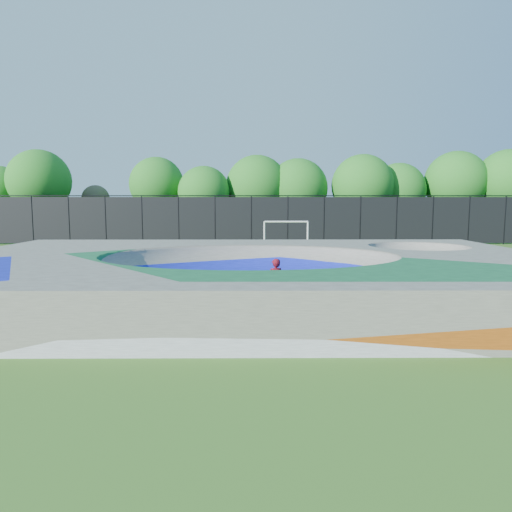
{
  "coord_description": "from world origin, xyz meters",
  "views": [
    {
      "loc": [
        0.12,
        -16.66,
        3.37
      ],
      "look_at": [
        0.26,
        3.0,
        1.1
      ],
      "focal_mm": 32.0,
      "sensor_mm": 36.0,
      "label": 1
    }
  ],
  "objects": [
    {
      "name": "soccer_goal",
      "position": [
        2.51,
        15.97,
        1.48
      ],
      "size": [
        3.23,
        0.12,
        2.13
      ],
      "color": "silver",
      "rests_on": "ground"
    },
    {
      "name": "skate_deck",
      "position": [
        0.0,
        0.0,
        0.75
      ],
      "size": [
        22.0,
        14.0,
        1.5
      ],
      "primitive_type": "cube",
      "color": "gray",
      "rests_on": "ground"
    },
    {
      "name": "fence",
      "position": [
        0.0,
        21.0,
        2.1
      ],
      "size": [
        48.09,
        0.09,
        4.04
      ],
      "color": "black",
      "rests_on": "ground"
    },
    {
      "name": "skater",
      "position": [
        0.86,
        -1.78,
        0.78
      ],
      "size": [
        0.66,
        0.55,
        1.57
      ],
      "primitive_type": "imported",
      "rotation": [
        0.0,
        0.0,
        3.49
      ],
      "color": "#B10E21",
      "rests_on": "ground"
    },
    {
      "name": "treeline",
      "position": [
        3.46,
        26.17,
        5.0
      ],
      "size": [
        52.87,
        7.33,
        8.36
      ],
      "color": "#4B3725",
      "rests_on": "ground"
    },
    {
      "name": "skateboard",
      "position": [
        0.86,
        -1.78,
        0.03
      ],
      "size": [
        0.79,
        0.56,
        0.05
      ],
      "primitive_type": "cube",
      "rotation": [
        0.0,
        0.0,
        0.49
      ],
      "color": "black",
      "rests_on": "ground"
    },
    {
      "name": "ground",
      "position": [
        0.0,
        0.0,
        0.0
      ],
      "size": [
        120.0,
        120.0,
        0.0
      ],
      "primitive_type": "plane",
      "color": "#34621B",
      "rests_on": "ground"
    }
  ]
}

